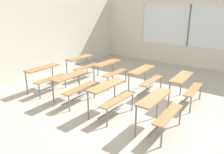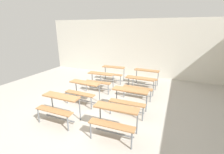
{
  "view_description": "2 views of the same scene",
  "coord_description": "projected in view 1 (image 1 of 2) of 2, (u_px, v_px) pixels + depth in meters",
  "views": [
    {
      "loc": [
        -4.39,
        -2.4,
        2.54
      ],
      "look_at": [
        0.37,
        1.05,
        0.6
      ],
      "focal_mm": 35.64,
      "sensor_mm": 36.0,
      "label": 1
    },
    {
      "loc": [
        2.36,
        -3.74,
        2.56
      ],
      "look_at": [
        0.01,
        1.83,
        0.62
      ],
      "focal_mm": 24.8,
      "sensor_mm": 36.0,
      "label": 2
    }
  ],
  "objects": [
    {
      "name": "ground",
      "position": [
        138.0,
        113.0,
        5.52
      ],
      "size": [
        10.0,
        9.0,
        0.05
      ],
      "primitive_type": "cube",
      "color": "#ADA89E"
    },
    {
      "name": "wall_back",
      "position": [
        24.0,
        36.0,
        7.55
      ],
      "size": [
        10.0,
        0.12,
        3.0
      ],
      "primitive_type": "cube",
      "color": "silver",
      "rests_on": "ground"
    },
    {
      "name": "wall_right",
      "position": [
        204.0,
        33.0,
        8.83
      ],
      "size": [
        0.12,
        9.0,
        3.0
      ],
      "color": "silver",
      "rests_on": "ground"
    },
    {
      "name": "desk_bench_r0c0",
      "position": [
        159.0,
        106.0,
        4.52
      ],
      "size": [
        1.1,
        0.6,
        0.74
      ],
      "rotation": [
        0.0,
        0.0,
        0.01
      ],
      "color": "#A87547",
      "rests_on": "ground"
    },
    {
      "name": "desk_bench_r0c1",
      "position": [
        186.0,
        83.0,
        5.81
      ],
      "size": [
        1.12,
        0.63,
        0.74
      ],
      "rotation": [
        0.0,
        0.0,
        0.04
      ],
      "color": "#A87547",
      "rests_on": "ground"
    },
    {
      "name": "desk_bench_r1c0",
      "position": [
        110.0,
        93.0,
        5.2
      ],
      "size": [
        1.12,
        0.62,
        0.74
      ],
      "rotation": [
        0.0,
        0.0,
        -0.03
      ],
      "color": "#A87547",
      "rests_on": "ground"
    },
    {
      "name": "desk_bench_r1c1",
      "position": [
        145.0,
        75.0,
        6.47
      ],
      "size": [
        1.11,
        0.61,
        0.74
      ],
      "rotation": [
        0.0,
        0.0,
        0.01
      ],
      "color": "#A87547",
      "rests_on": "ground"
    },
    {
      "name": "desk_bench_r2c0",
      "position": [
        73.0,
        82.0,
        5.9
      ],
      "size": [
        1.12,
        0.63,
        0.74
      ],
      "rotation": [
        0.0,
        0.0,
        0.04
      ],
      "color": "#A87547",
      "rests_on": "ground"
    },
    {
      "name": "desk_bench_r2c1",
      "position": [
        110.0,
        68.0,
        7.19
      ],
      "size": [
        1.11,
        0.6,
        0.74
      ],
      "rotation": [
        0.0,
        0.0,
        -0.01
      ],
      "color": "#A87547",
      "rests_on": "ground"
    },
    {
      "name": "desk_bench_r3c0",
      "position": [
        45.0,
        73.0,
        6.64
      ],
      "size": [
        1.12,
        0.64,
        0.74
      ],
      "rotation": [
        0.0,
        0.0,
        0.04
      ],
      "color": "#A87547",
      "rests_on": "ground"
    },
    {
      "name": "desk_bench_r3c1",
      "position": [
        82.0,
        62.0,
        7.89
      ],
      "size": [
        1.12,
        0.62,
        0.74
      ],
      "rotation": [
        0.0,
        0.0,
        -0.03
      ],
      "color": "#A87547",
      "rests_on": "ground"
    }
  ]
}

